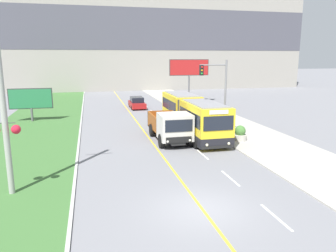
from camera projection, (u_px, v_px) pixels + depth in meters
name	position (u px, v px, depth m)	size (l,w,h in m)	color
ground_plane	(202.00, 209.00, 14.37)	(300.00, 300.00, 0.00)	slate
lane_marking_centre	(199.00, 195.00, 15.82)	(2.88, 140.00, 0.01)	gold
apartment_block_background	(111.00, 33.00, 64.71)	(80.00, 8.04, 22.35)	gray
city_bus	(192.00, 115.00, 28.42)	(2.65, 12.37, 3.11)	yellow
dump_truck	(172.00, 127.00, 25.11)	(2.45, 6.53, 2.46)	black
car_distant	(137.00, 103.00, 42.47)	(1.80, 4.30, 1.45)	maroon
utility_pole_near	(1.00, 84.00, 14.89)	(1.80, 0.44, 11.35)	#9E9E99
traffic_light_mast	(218.00, 90.00, 25.96)	(2.28, 0.32, 6.33)	slate
billboard_large	(189.00, 69.00, 46.32)	(5.73, 0.24, 6.21)	#59595B
billboard_small	(31.00, 99.00, 33.43)	(4.26, 0.24, 3.42)	#59595B
planter_round_near	(240.00, 134.00, 25.80)	(1.08, 1.08, 1.19)	#B7B2A8
planter_round_second	(217.00, 122.00, 30.36)	(1.02, 1.02, 1.16)	#B7B2A8
planter_round_third	(200.00, 114.00, 34.90)	(1.02, 1.02, 1.13)	#B7B2A8
planter_round_far	(187.00, 107.00, 39.44)	(1.11, 1.11, 1.19)	#B7B2A8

